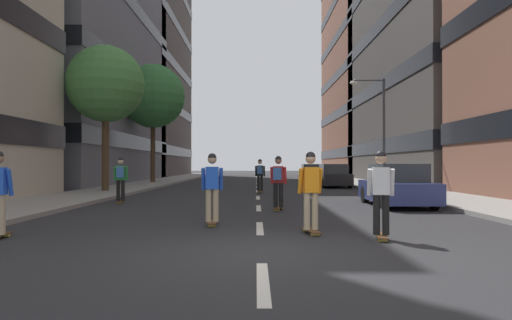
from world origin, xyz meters
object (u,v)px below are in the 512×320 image
object	(u,v)px
street_tree_mid	(104,84)
skater_1	(119,177)
parked_car_mid	(332,176)
skater_2	(309,188)
skater_5	(277,179)
skater_6	(258,173)
skater_3	(379,190)
parked_car_far	(395,187)
street_tree_near	(151,96)
parked_car_near	(310,173)
skater_0	(211,185)
streetlamp_right	(376,120)

from	to	relation	value
street_tree_mid	skater_1	bearing A→B (deg)	-67.39
parked_car_mid	skater_2	world-z (taller)	skater_2
skater_5	parked_car_mid	bearing A→B (deg)	74.16
skater_6	skater_3	bearing A→B (deg)	-81.49
parked_car_far	skater_5	xyz separation A→B (m)	(-4.35, -1.52, 0.32)
street_tree_near	street_tree_mid	size ratio (longest dim) A/B	1.19
parked_car_near	skater_5	world-z (taller)	skater_5
skater_2	parked_car_mid	bearing A→B (deg)	79.25
parked_car_far	skater_5	world-z (taller)	skater_5
parked_car_far	parked_car_near	bearing A→B (deg)	90.00
parked_car_mid	parked_car_far	bearing A→B (deg)	-90.00
parked_car_mid	street_tree_mid	world-z (taller)	street_tree_mid
parked_car_near	skater_0	size ratio (longest dim) A/B	2.47
parked_car_mid	skater_1	xyz separation A→B (m)	(-10.28, -12.70, 0.32)
skater_2	streetlamp_right	bearing A→B (deg)	71.04
skater_0	skater_1	size ratio (longest dim) A/B	1.00
parked_car_mid	skater_5	xyz separation A→B (m)	(-4.35, -15.34, 0.32)
streetlamp_right	skater_3	world-z (taller)	streetlamp_right
skater_6	streetlamp_right	bearing A→B (deg)	24.16
skater_0	skater_3	size ratio (longest dim) A/B	1.00
skater_1	skater_6	xyz separation A→B (m)	(5.41, 6.83, 0.00)
skater_1	skater_6	size ratio (longest dim) A/B	1.00
parked_car_near	skater_5	distance (m)	27.89
parked_car_far	skater_6	world-z (taller)	skater_6
parked_car_far	street_tree_near	distance (m)	23.45
street_tree_mid	skater_6	size ratio (longest dim) A/B	4.25
parked_car_near	skater_1	size ratio (longest dim) A/B	2.47
street_tree_mid	parked_car_far	bearing A→B (deg)	-29.99
streetlamp_right	parked_car_far	bearing A→B (deg)	-101.34
parked_car_mid	parked_car_far	distance (m)	13.81
streetlamp_right	skater_1	bearing A→B (deg)	-141.34
parked_car_far	street_tree_near	bearing A→B (deg)	124.75
parked_car_near	street_tree_mid	xyz separation A→B (m)	(-12.92, -18.57, 4.97)
street_tree_mid	skater_2	size ratio (longest dim) A/B	4.25
parked_car_far	streetlamp_right	distance (m)	11.85
parked_car_far	skater_3	bearing A→B (deg)	-109.07
street_tree_near	streetlamp_right	world-z (taller)	street_tree_near
skater_1	street_tree_near	bearing A→B (deg)	98.58
parked_car_mid	street_tree_mid	size ratio (longest dim) A/B	0.58
skater_0	street_tree_mid	bearing A→B (deg)	117.95
streetlamp_right	street_tree_mid	bearing A→B (deg)	-166.41
streetlamp_right	skater_3	xyz separation A→B (m)	(-4.80, -18.55, -3.15)
street_tree_near	skater_3	xyz separation A→B (m)	(10.35, -26.06, -5.69)
skater_2	skater_5	world-z (taller)	same
skater_5	skater_6	xyz separation A→B (m)	(-0.52, 9.46, 0.00)
parked_car_near	skater_6	xyz separation A→B (m)	(-4.87, -18.09, 0.32)
parked_car_far	skater_6	size ratio (longest dim) A/B	2.47
skater_3	skater_6	bearing A→B (deg)	98.51
parked_car_mid	skater_0	world-z (taller)	skater_0
street_tree_near	skater_6	distance (m)	14.54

